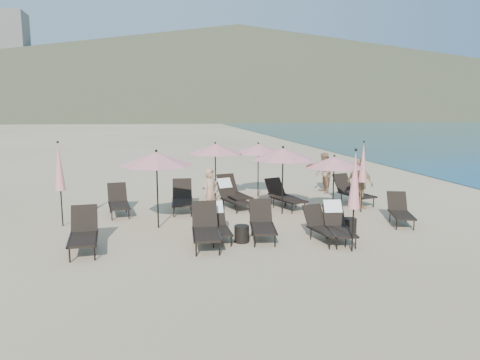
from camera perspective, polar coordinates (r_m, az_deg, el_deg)
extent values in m
plane|color=#D6BA8C|center=(13.51, 7.63, -6.83)|extent=(800.00, 800.00, 0.00)
cone|color=brown|center=(319.67, -0.17, 13.61)|extent=(690.00, 690.00, 55.00)
cone|color=brown|center=(393.76, 18.10, 10.68)|extent=(280.00, 280.00, 32.00)
cube|color=beige|center=(266.23, -26.75, 12.74)|extent=(22.00, 18.00, 48.00)
cube|color=beige|center=(325.13, -19.38, 11.52)|extent=(18.00, 16.00, 38.00)
cube|color=black|center=(12.39, -18.59, -6.89)|extent=(0.76, 1.35, 0.05)
cube|color=black|center=(13.16, -18.45, -4.48)|extent=(0.71, 0.54, 0.68)
cylinder|color=black|center=(11.95, -20.07, -8.56)|extent=(0.04, 0.04, 0.37)
cylinder|color=black|center=(13.02, -19.66, -7.07)|extent=(0.04, 0.04, 0.37)
cylinder|color=black|center=(11.91, -17.30, -8.48)|extent=(0.04, 0.04, 0.37)
cylinder|color=black|center=(12.99, -17.14, -6.98)|extent=(0.04, 0.04, 0.37)
cube|color=black|center=(12.47, -20.10, -6.82)|extent=(0.13, 1.48, 0.04)
cube|color=black|center=(12.42, -17.06, -6.72)|extent=(0.13, 1.48, 0.04)
cube|color=black|center=(12.76, -2.52, -6.25)|extent=(0.56, 1.08, 0.04)
cube|color=black|center=(13.39, -3.03, -4.35)|extent=(0.56, 0.41, 0.55)
cylinder|color=black|center=(12.35, -3.24, -7.58)|extent=(0.03, 0.03, 0.30)
cylinder|color=black|center=(13.22, -3.85, -6.43)|extent=(0.03, 0.03, 0.30)
cylinder|color=black|center=(12.42, -1.10, -7.46)|extent=(0.03, 0.03, 0.30)
cylinder|color=black|center=(13.29, -1.85, -6.33)|extent=(0.03, 0.03, 0.30)
cube|color=black|center=(12.76, -3.75, -6.22)|extent=(0.04, 1.21, 0.04)
cube|color=black|center=(12.85, -1.36, -6.10)|extent=(0.04, 1.21, 0.04)
cube|color=white|center=(13.46, -3.13, -3.34)|extent=(0.48, 0.25, 0.33)
cube|color=black|center=(12.18, -4.11, -6.67)|extent=(0.79, 1.38, 0.06)
cube|color=black|center=(12.96, -4.34, -4.19)|extent=(0.73, 0.56, 0.69)
cylinder|color=black|center=(11.70, -5.37, -8.39)|extent=(0.04, 0.04, 0.38)
cylinder|color=black|center=(12.79, -5.54, -6.83)|extent=(0.04, 0.04, 0.38)
cylinder|color=black|center=(11.73, -2.53, -8.31)|extent=(0.04, 0.04, 0.38)
cylinder|color=black|center=(12.82, -2.95, -6.77)|extent=(0.04, 0.04, 0.38)
cube|color=black|center=(12.22, -5.69, -6.58)|extent=(0.16, 1.49, 0.04)
cube|color=black|center=(12.26, -2.56, -6.50)|extent=(0.16, 1.49, 0.04)
cube|color=black|center=(12.87, 10.70, -6.21)|extent=(0.76, 1.20, 0.05)
cube|color=black|center=(13.43, 9.03, -4.30)|extent=(0.64, 0.52, 0.58)
cylinder|color=black|center=(12.41, 10.87, -7.61)|extent=(0.03, 0.03, 0.32)
cylinder|color=black|center=(13.20, 8.63, -6.51)|extent=(0.03, 0.03, 0.32)
cylinder|color=black|center=(12.67, 12.75, -7.32)|extent=(0.03, 0.03, 0.32)
cylinder|color=black|center=(13.45, 10.44, -6.27)|extent=(0.03, 0.03, 0.32)
cube|color=black|center=(12.77, 9.52, -6.26)|extent=(0.25, 1.25, 0.04)
cube|color=black|center=(13.06, 11.65, -5.98)|extent=(0.25, 1.25, 0.04)
cube|color=black|center=(12.90, 12.24, -6.21)|extent=(0.73, 1.20, 0.05)
cube|color=black|center=(13.54, 11.36, -4.22)|extent=(0.64, 0.50, 0.59)
cylinder|color=black|center=(12.44, 11.74, -7.59)|extent=(0.03, 0.03, 0.32)
cylinder|color=black|center=(13.34, 10.58, -6.39)|extent=(0.03, 0.03, 0.32)
cylinder|color=black|center=(12.59, 13.92, -7.48)|extent=(0.03, 0.03, 0.32)
cylinder|color=black|center=(13.48, 12.61, -6.30)|extent=(0.03, 0.03, 0.32)
cube|color=black|center=(12.86, 10.96, -6.17)|extent=(0.20, 1.27, 0.04)
cube|color=black|center=(13.02, 13.39, -6.06)|extent=(0.20, 1.27, 0.04)
cube|color=white|center=(13.62, 11.23, -3.17)|extent=(0.54, 0.33, 0.35)
cube|color=black|center=(15.24, 19.13, -4.10)|extent=(0.93, 1.28, 0.05)
cube|color=black|center=(15.92, 18.59, -2.46)|extent=(0.70, 0.60, 0.59)
cylinder|color=black|center=(14.77, 18.55, -5.18)|extent=(0.03, 0.03, 0.33)
cylinder|color=black|center=(15.71, 17.81, -4.28)|extent=(0.03, 0.03, 0.33)
cylinder|color=black|center=(14.88, 20.44, -5.17)|extent=(0.03, 0.03, 0.33)
cylinder|color=black|center=(15.82, 19.59, -4.29)|extent=(0.03, 0.03, 0.33)
cube|color=black|center=(15.22, 18.04, -4.02)|extent=(0.45, 1.24, 0.04)
cube|color=black|center=(15.35, 20.15, -4.03)|extent=(0.45, 1.24, 0.04)
cube|color=black|center=(16.14, -14.52, -3.05)|extent=(0.77, 1.30, 0.05)
cube|color=black|center=(16.90, -14.75, -1.46)|extent=(0.69, 0.54, 0.64)
cylinder|color=black|center=(15.67, -15.35, -4.16)|extent=(0.04, 0.04, 0.35)
cylinder|color=black|center=(16.70, -15.54, -3.33)|extent=(0.04, 0.04, 0.35)
cylinder|color=black|center=(15.70, -13.39, -4.05)|extent=(0.04, 0.04, 0.35)
cylinder|color=black|center=(16.73, -13.71, -3.24)|extent=(0.04, 0.04, 0.35)
cube|color=black|center=(16.18, -15.63, -3.04)|extent=(0.20, 1.39, 0.04)
cube|color=black|center=(16.21, -13.45, -2.92)|extent=(0.20, 1.39, 0.04)
cube|color=black|center=(16.16, -7.04, -2.72)|extent=(0.79, 1.37, 0.06)
cube|color=black|center=(16.96, -7.07, -1.03)|extent=(0.72, 0.55, 0.68)
cylinder|color=black|center=(15.66, -8.07, -3.87)|extent=(0.04, 0.04, 0.37)
cylinder|color=black|center=(16.77, -8.01, -2.99)|extent=(0.04, 0.04, 0.37)
cylinder|color=black|center=(15.66, -5.97, -3.83)|extent=(0.04, 0.04, 0.37)
cylinder|color=black|center=(16.77, -6.05, -2.95)|extent=(0.04, 0.04, 0.37)
cube|color=black|center=(16.21, -8.21, -2.67)|extent=(0.17, 1.48, 0.04)
cube|color=black|center=(16.21, -5.87, -2.62)|extent=(0.17, 1.48, 0.04)
cube|color=black|center=(16.48, -0.45, -2.59)|extent=(0.90, 1.27, 0.05)
cube|color=black|center=(17.10, -1.68, -1.20)|extent=(0.69, 0.59, 0.59)
cylinder|color=black|center=(16.00, -0.42, -3.59)|extent=(0.03, 0.03, 0.32)
cylinder|color=black|center=(16.85, -2.01, -2.93)|extent=(0.03, 0.03, 0.32)
cylinder|color=black|center=(16.23, 1.12, -3.40)|extent=(0.03, 0.03, 0.32)
cylinder|color=black|center=(17.07, -0.52, -2.76)|extent=(0.03, 0.03, 0.32)
cube|color=black|center=(16.39, -1.41, -2.63)|extent=(0.41, 1.24, 0.04)
cube|color=black|center=(16.66, 0.34, -2.43)|extent=(0.41, 1.24, 0.04)
cube|color=white|center=(17.18, -1.89, -0.39)|extent=(0.57, 0.41, 0.36)
cube|color=black|center=(17.10, -0.42, -1.96)|extent=(0.96, 1.45, 0.06)
cube|color=black|center=(17.85, -1.59, -0.41)|extent=(0.78, 0.64, 0.69)
cylinder|color=black|center=(16.53, -0.56, -3.07)|extent=(0.04, 0.04, 0.38)
cylinder|color=black|center=(17.56, -2.06, -2.33)|extent=(0.04, 0.04, 0.38)
cylinder|color=black|center=(16.77, 1.26, -2.89)|extent=(0.04, 0.04, 0.38)
cylinder|color=black|center=(17.79, -0.33, -2.18)|extent=(0.04, 0.04, 0.38)
cube|color=black|center=(17.02, -1.52, -1.98)|extent=(0.37, 1.48, 0.04)
cube|color=black|center=(17.29, 0.52, -1.80)|extent=(0.37, 1.48, 0.04)
cube|color=black|center=(16.63, 6.02, -2.40)|extent=(1.04, 1.42, 0.05)
cube|color=black|center=(17.25, 4.32, -0.89)|extent=(0.78, 0.67, 0.66)
cylinder|color=black|center=(16.09, 6.36, -3.50)|extent=(0.04, 0.04, 0.36)
cylinder|color=black|center=(16.95, 4.11, -2.81)|extent=(0.04, 0.04, 0.36)
cylinder|color=black|center=(16.43, 7.89, -3.27)|extent=(0.04, 0.04, 0.36)
cylinder|color=black|center=(17.27, 5.61, -2.60)|extent=(0.04, 0.04, 0.36)
cube|color=black|center=(16.48, 5.02, -2.46)|extent=(0.52, 1.37, 0.04)
cube|color=black|center=(16.86, 6.77, -2.22)|extent=(0.52, 1.37, 0.04)
cube|color=black|center=(17.86, 14.14, -1.78)|extent=(0.99, 1.44, 0.05)
cube|color=black|center=(18.47, 12.41, -0.33)|extent=(0.78, 0.65, 0.68)
cylinder|color=black|center=(17.31, 14.57, -2.82)|extent=(0.04, 0.04, 0.37)
cylinder|color=black|center=(18.16, 12.25, -2.17)|extent=(0.04, 0.04, 0.37)
cylinder|color=black|center=(17.68, 15.97, -2.62)|extent=(0.04, 0.04, 0.37)
cylinder|color=black|center=(18.51, 13.63, -2.00)|extent=(0.04, 0.04, 0.37)
cube|color=black|center=(17.69, 13.22, -1.82)|extent=(0.41, 1.44, 0.04)
cube|color=black|center=(18.11, 14.83, -1.62)|extent=(0.41, 1.44, 0.04)
cube|color=black|center=(12.84, 2.83, -5.94)|extent=(0.83, 1.33, 0.05)
cube|color=black|center=(13.57, 2.52, -3.77)|extent=(0.71, 0.57, 0.64)
cylinder|color=black|center=(12.37, 1.80, -7.42)|extent=(0.04, 0.04, 0.35)
cylinder|color=black|center=(13.39, 1.46, -6.11)|extent=(0.04, 0.04, 0.35)
cylinder|color=black|center=(12.42, 4.29, -7.37)|extent=(0.04, 0.04, 0.35)
cylinder|color=black|center=(13.44, 3.76, -6.07)|extent=(0.04, 0.04, 0.35)
cube|color=black|center=(12.86, 1.43, -5.86)|extent=(0.27, 1.38, 0.04)
cube|color=black|center=(12.91, 4.19, -5.81)|extent=(0.27, 1.38, 0.04)
cube|color=black|center=(17.42, 5.34, -2.00)|extent=(0.85, 1.23, 0.05)
cube|color=black|center=(18.00, 4.08, -0.73)|extent=(0.67, 0.56, 0.58)
cylinder|color=black|center=(16.94, 5.48, -2.91)|extent=(0.03, 0.03, 0.32)
cylinder|color=black|center=(17.74, 3.82, -2.33)|extent=(0.03, 0.03, 0.32)
cylinder|color=black|center=(17.20, 6.85, -2.75)|extent=(0.03, 0.03, 0.32)
cylinder|color=black|center=(17.99, 5.15, -2.18)|extent=(0.03, 0.03, 0.32)
cube|color=black|center=(17.31, 4.48, -2.03)|extent=(0.36, 1.23, 0.04)
cube|color=black|center=(17.61, 6.03, -1.86)|extent=(0.36, 1.23, 0.04)
cylinder|color=black|center=(14.26, -10.03, -1.44)|extent=(0.05, 0.05, 2.22)
cone|color=pink|center=(14.11, -10.15, 2.57)|extent=(2.22, 2.22, 0.40)
sphere|color=black|center=(14.08, -10.17, 3.51)|extent=(0.08, 0.08, 0.08)
cylinder|color=black|center=(15.86, 5.20, -0.34)|extent=(0.05, 0.05, 2.17)
cone|color=pink|center=(15.73, 5.26, 3.19)|extent=(2.17, 2.17, 0.39)
sphere|color=black|center=(15.70, 5.27, 4.02)|extent=(0.08, 0.08, 0.08)
cylinder|color=black|center=(15.65, 11.31, -1.04)|extent=(0.04, 0.04, 1.94)
cone|color=pink|center=(15.52, 11.41, 2.16)|extent=(1.94, 1.94, 0.35)
sphere|color=black|center=(15.50, 11.44, 2.91)|extent=(0.07, 0.07, 0.07)
cylinder|color=black|center=(18.17, -3.01, 0.83)|extent=(0.04, 0.04, 2.12)
cone|color=pink|center=(18.05, -3.03, 3.84)|extent=(2.12, 2.12, 0.38)
sphere|color=black|center=(18.03, -3.04, 4.54)|extent=(0.08, 0.08, 0.08)
cylinder|color=black|center=(18.80, 2.22, 1.04)|extent=(0.04, 0.04, 2.06)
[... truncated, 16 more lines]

